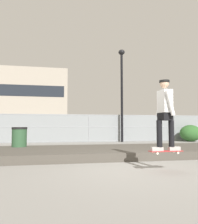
{
  "coord_description": "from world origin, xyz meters",
  "views": [
    {
      "loc": [
        -2.12,
        -5.23,
        1.07
      ],
      "look_at": [
        -0.23,
        4.61,
        1.71
      ],
      "focal_mm": 35.17,
      "sensor_mm": 36.0,
      "label": 1
    }
  ],
  "objects_px": {
    "shrub_left": "(190,133)",
    "parked_car_near": "(25,129)",
    "trash_bin": "(19,140)",
    "skater": "(165,110)",
    "street_lamp": "(122,83)",
    "skateboard": "(166,151)"
  },
  "relations": [
    {
      "from": "shrub_left",
      "to": "parked_car_near",
      "type": "bearing_deg",
      "value": 160.36
    },
    {
      "from": "trash_bin",
      "to": "shrub_left",
      "type": "bearing_deg",
      "value": 24.16
    },
    {
      "from": "skater",
      "to": "street_lamp",
      "type": "xyz_separation_m",
      "value": [
        1.81,
        9.49,
        2.53
      ]
    },
    {
      "from": "street_lamp",
      "to": "trash_bin",
      "type": "xyz_separation_m",
      "value": [
        -5.77,
        -5.24,
        -3.46
      ]
    },
    {
      "from": "shrub_left",
      "to": "trash_bin",
      "type": "height_order",
      "value": "shrub_left"
    },
    {
      "from": "skateboard",
      "to": "shrub_left",
      "type": "distance_m",
      "value": 11.14
    },
    {
      "from": "skateboard",
      "to": "trash_bin",
      "type": "xyz_separation_m",
      "value": [
        -3.95,
        4.25,
        0.04
      ]
    },
    {
      "from": "parked_car_near",
      "to": "trash_bin",
      "type": "height_order",
      "value": "parked_car_near"
    },
    {
      "from": "skateboard",
      "to": "trash_bin",
      "type": "bearing_deg",
      "value": 132.95
    },
    {
      "from": "skater",
      "to": "shrub_left",
      "type": "distance_m",
      "value": 11.17
    },
    {
      "from": "skateboard",
      "to": "trash_bin",
      "type": "relative_size",
      "value": 0.78
    },
    {
      "from": "skateboard",
      "to": "shrub_left",
      "type": "height_order",
      "value": "shrub_left"
    },
    {
      "from": "skateboard",
      "to": "parked_car_near",
      "type": "height_order",
      "value": "parked_car_near"
    },
    {
      "from": "parked_car_near",
      "to": "shrub_left",
      "type": "bearing_deg",
      "value": -19.64
    },
    {
      "from": "parked_car_near",
      "to": "street_lamp",
      "type": "bearing_deg",
      "value": -28.12
    },
    {
      "from": "shrub_left",
      "to": "trash_bin",
      "type": "relative_size",
      "value": 1.44
    },
    {
      "from": "shrub_left",
      "to": "trash_bin",
      "type": "distance_m",
      "value": 11.56
    },
    {
      "from": "shrub_left",
      "to": "street_lamp",
      "type": "bearing_deg",
      "value": 173.93
    },
    {
      "from": "parked_car_near",
      "to": "trash_bin",
      "type": "bearing_deg",
      "value": -83.73
    },
    {
      "from": "parked_car_near",
      "to": "shrub_left",
      "type": "relative_size",
      "value": 3.02
    },
    {
      "from": "skateboard",
      "to": "shrub_left",
      "type": "xyz_separation_m",
      "value": [
        6.59,
        8.98,
        0.09
      ]
    },
    {
      "from": "skater",
      "to": "parked_car_near",
      "type": "xyz_separation_m",
      "value": [
        -4.92,
        13.09,
        -0.61
      ]
    }
  ]
}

